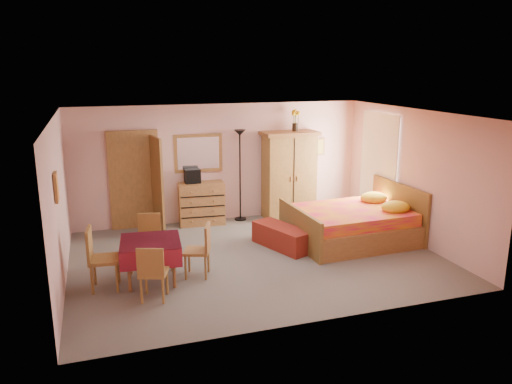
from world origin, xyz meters
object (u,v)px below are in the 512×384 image
object	(u,v)px
stereo	(192,176)
chair_south	(154,272)
chair_north	(149,240)
chair_east	(197,250)
floor_lamp	(240,176)
bench	(282,237)
wall_mirror	(198,153)
wardrobe	(289,175)
chest_of_drawers	(202,203)
chair_west	(104,259)
bed	(351,215)
dining_table	(151,261)
sunflower_vase	(295,120)

from	to	relation	value
stereo	chair_south	xyz separation A→B (m)	(-1.27, -3.44, -0.65)
chair_south	chair_north	xyz separation A→B (m)	(0.10, 1.43, 0.00)
chair_south	chair_east	bearing A→B (deg)	58.18
chair_south	chair_north	bearing A→B (deg)	104.97
floor_lamp	chair_south	bearing A→B (deg)	-124.40
bench	wall_mirror	bearing A→B (deg)	118.03
stereo	bench	bearing A→B (deg)	-56.44
wardrobe	chair_south	distance (m)	4.82
chest_of_drawers	wall_mirror	bearing A→B (deg)	94.79
chair_south	chair_west	distance (m)	0.91
wardrobe	bed	bearing A→B (deg)	-75.42
dining_table	chair_north	bearing A→B (deg)	85.74
stereo	sunflower_vase	size ratio (longest dim) A/B	0.69
wardrobe	chair_north	bearing A→B (deg)	-152.19
bed	chair_south	size ratio (longest dim) A/B	2.70
chest_of_drawers	dining_table	xyz separation A→B (m)	(-1.41, -2.72, -0.12)
stereo	chair_west	distance (m)	3.50
floor_lamp	bench	size ratio (longest dim) A/B	1.61
sunflower_vase	bench	xyz separation A→B (m)	(-1.03, -1.93, -2.00)
stereo	wardrobe	size ratio (longest dim) A/B	0.17
wall_mirror	wardrobe	bearing A→B (deg)	-5.82
sunflower_vase	chair_west	size ratio (longest dim) A/B	0.48
wall_mirror	floor_lamp	world-z (taller)	floor_lamp
chair_south	chair_north	distance (m)	1.43
bench	wardrobe	bearing A→B (deg)	64.81
wall_mirror	chair_east	xyz separation A→B (m)	(-0.67, -2.96, -1.10)
chair_south	chair_east	distance (m)	1.01
chair_north	chair_east	size ratio (longest dim) A/B	0.98
bed	chair_west	distance (m)	4.76
chair_north	chair_west	world-z (taller)	chair_west
wardrobe	chair_south	xyz separation A→B (m)	(-3.46, -3.30, -0.55)
stereo	chair_east	world-z (taller)	stereo
wall_mirror	bed	size ratio (longest dim) A/B	0.45
chest_of_drawers	stereo	world-z (taller)	stereo
wall_mirror	sunflower_vase	world-z (taller)	sunflower_vase
sunflower_vase	chair_south	xyz separation A→B (m)	(-3.62, -3.37, -1.78)
stereo	wall_mirror	bearing A→B (deg)	42.86
chest_of_drawers	sunflower_vase	bearing A→B (deg)	4.32
stereo	floor_lamp	xyz separation A→B (m)	(1.07, -0.03, -0.06)
dining_table	chair_south	world-z (taller)	chair_south
sunflower_vase	chair_north	bearing A→B (deg)	-151.08
chair_south	chest_of_drawers	bearing A→B (deg)	85.72
bed	chair_north	xyz separation A→B (m)	(-3.92, 0.05, -0.11)
wall_mirror	chair_south	bearing A→B (deg)	-109.23
bench	chair_north	size ratio (longest dim) A/B	1.46
chest_of_drawers	chair_south	world-z (taller)	chest_of_drawers
wall_mirror	sunflower_vase	xyz separation A→B (m)	(2.18, -0.23, 0.66)
dining_table	chair_east	bearing A→B (deg)	-2.44
stereo	chair_south	bearing A→B (deg)	-110.27
bed	chair_south	world-z (taller)	bed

